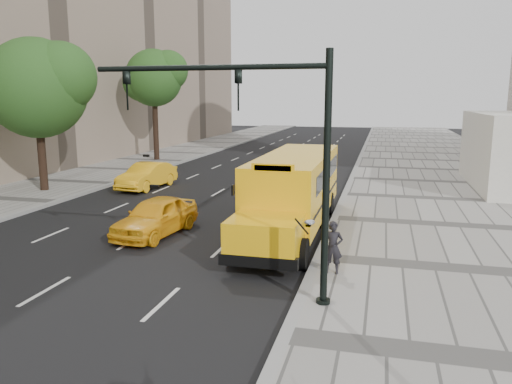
% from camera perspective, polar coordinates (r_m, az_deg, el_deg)
% --- Properties ---
extents(ground, '(140.00, 140.00, 0.00)m').
position_cam_1_polar(ground, '(23.23, -5.94, -2.42)').
color(ground, black).
rests_on(ground, ground).
extents(sidewalk_museum, '(12.00, 140.00, 0.15)m').
position_cam_1_polar(sidewalk_museum, '(22.21, 24.60, -3.77)').
color(sidewalk_museum, gray).
rests_on(sidewalk_museum, ground).
extents(sidewalk_far, '(6.00, 140.00, 0.15)m').
position_cam_1_polar(sidewalk_far, '(28.87, -26.89, -0.79)').
color(sidewalk_far, gray).
rests_on(sidewalk_far, ground).
extents(curb_museum, '(0.30, 140.00, 0.15)m').
position_cam_1_polar(curb_museum, '(21.91, 8.97, -3.10)').
color(curb_museum, gray).
rests_on(curb_museum, ground).
extents(curb_far, '(0.30, 140.00, 0.15)m').
position_cam_1_polar(curb_far, '(27.00, -22.09, -1.13)').
color(curb_far, gray).
rests_on(curb_far, ground).
extents(tree_b, '(6.08, 5.41, 8.46)m').
position_cam_1_polar(tree_b, '(30.04, -23.64, 10.90)').
color(tree_b, black).
rests_on(tree_b, ground).
extents(tree_c, '(5.21, 4.63, 9.14)m').
position_cam_1_polar(tree_c, '(42.48, -11.49, 12.71)').
color(tree_c, black).
rests_on(tree_c, ground).
extents(school_bus, '(2.96, 11.56, 3.19)m').
position_cam_1_polar(school_bus, '(20.22, 4.45, 0.73)').
color(school_bus, yellow).
rests_on(school_bus, ground).
extents(taxi_near, '(2.25, 4.52, 1.48)m').
position_cam_1_polar(taxi_near, '(19.71, -11.39, -2.75)').
color(taxi_near, yellow).
rests_on(taxi_near, ground).
extents(taxi_far, '(1.99, 4.67, 1.50)m').
position_cam_1_polar(taxi_far, '(29.93, -12.35, 1.82)').
color(taxi_far, yellow).
rests_on(taxi_far, ground).
extents(pedestrian, '(0.59, 0.40, 1.56)m').
position_cam_1_polar(pedestrian, '(14.94, 8.80, -6.28)').
color(pedestrian, black).
rests_on(pedestrian, sidewalk_museum).
extents(traffic_signal, '(6.18, 0.36, 6.40)m').
position_cam_1_polar(traffic_signal, '(12.31, 1.59, 5.23)').
color(traffic_signal, black).
rests_on(traffic_signal, ground).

